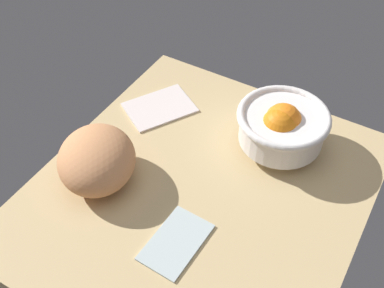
% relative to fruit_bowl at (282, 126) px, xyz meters
% --- Properties ---
extents(ground_plane, '(0.67, 0.60, 0.03)m').
position_rel_fruit_bowl_xyz_m(ground_plane, '(0.18, -0.09, -0.08)').
color(ground_plane, tan).
extents(fruit_bowl, '(0.19, 0.19, 0.11)m').
position_rel_fruit_bowl_xyz_m(fruit_bowl, '(0.00, 0.00, 0.00)').
color(fruit_bowl, white).
rests_on(fruit_bowl, ground).
extents(bread_loaf, '(0.22, 0.22, 0.10)m').
position_rel_fruit_bowl_xyz_m(bread_loaf, '(0.25, -0.27, -0.01)').
color(bread_loaf, tan).
rests_on(bread_loaf, ground).
extents(napkin_folded, '(0.14, 0.09, 0.01)m').
position_rel_fruit_bowl_xyz_m(napkin_folded, '(0.31, -0.06, -0.06)').
color(napkin_folded, '#B1C0C0').
rests_on(napkin_folded, ground).
extents(napkin_spare, '(0.18, 0.17, 0.01)m').
position_rel_fruit_bowl_xyz_m(napkin_spare, '(0.02, -0.28, -0.06)').
color(napkin_spare, silver).
rests_on(napkin_spare, ground).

